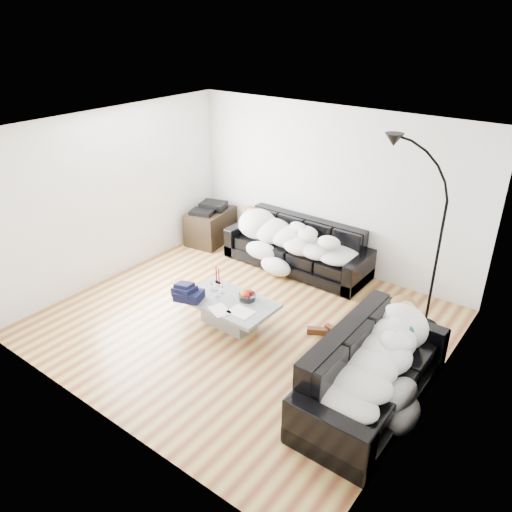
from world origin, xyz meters
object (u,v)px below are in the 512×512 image
Objects in this scene: fruit_bowl at (247,295)px; candle_left at (216,275)px; sofa_right at (374,371)px; floor_lamp at (438,253)px; sleeper_back at (296,234)px; sleeper_right at (376,355)px; shoes at (324,330)px; stereo at (210,207)px; wine_glass_b at (212,286)px; av_cabinet at (211,226)px; wine_glass_c at (218,292)px; wine_glass_a at (222,288)px; sofa_back at (297,246)px; coffee_table at (229,312)px; candle_right at (219,276)px.

candle_left reaches higher than fruit_bowl.
floor_lamp reaches higher than sofa_right.
sleeper_right reaches higher than sleeper_back.
shoes is 3.45m from stereo.
floor_lamp is (2.49, 1.50, 0.65)m from wine_glass_b.
floor_lamp is at bearing 35.17° from fruit_bowl.
sofa_right is 1.39m from shoes.
av_cabinet is (-2.17, 1.70, -0.14)m from fruit_bowl.
shoes is at bearing 51.94° from sofa_right.
wine_glass_c is at bearing -149.06° from fruit_bowl.
sleeper_right is 0.83× the size of floor_lamp.
stereo is (-1.80, 1.78, 0.22)m from wine_glass_a.
wine_glass_c is (0.01, -1.97, 0.06)m from sofa_back.
wine_glass_a is 0.62× the size of candle_left.
sofa_right is 2.43× the size of av_cabinet.
candle_left is (-0.26, 0.18, 0.05)m from wine_glass_a.
floor_lamp is (2.60, 1.28, 0.61)m from candle_left.
coffee_table is at bearing -30.46° from candle_left.
sofa_right is 11.46× the size of wine_glass_c.
candle_left is at bearing -99.57° from sofa_back.
sleeper_back is (0.00, -0.05, 0.23)m from sofa_back.
sofa_back is 15.50× the size of wine_glass_a.
wine_glass_c is 0.73× the size of candle_left.
sleeper_back is 8.90× the size of fruit_bowl.
candle_right is at bearing 139.95° from wine_glass_a.
sofa_back reaches higher than wine_glass_a.
stereo is at bearing 142.01° from fruit_bowl.
sofa_right is 8.39× the size of candle_left.
shoes is at bearing 10.97° from candle_left.
wine_glass_b is at bearing 83.16° from sofa_right.
sleeper_back is at bearing 48.13° from sofa_right.
av_cabinet is at bearing 63.30° from sofa_right.
fruit_bowl is at bearing -9.26° from candle_left.
sofa_right is at bearing -42.53° from sofa_back.
wine_glass_c is 0.08× the size of floor_lamp.
floor_lamp is at bearing 34.57° from wine_glass_c.
shoes is at bearing -30.03° from av_cabinet.
candle_right is 2.26m from stereo.
shoes is at bearing 25.28° from wine_glass_c.
shoes is at bearing -38.64° from stereo.
candle_left is 2.23m from av_cabinet.
shoes is (1.49, 0.52, -0.40)m from wine_glass_b.
av_cabinet is (-4.19, 2.11, -0.13)m from sofa_right.
candle_right is at bearing 128.16° from wine_glass_c.
candle_right is 1.64m from shoes.
wine_glass_c is at bearing -89.69° from sofa_back.
sofa_back is 1.97m from wine_glass_c.
candle_left is at bearing 177.36° from candle_right.
stereo reaches higher than coffee_table.
sofa_right reaches higher than candle_right.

